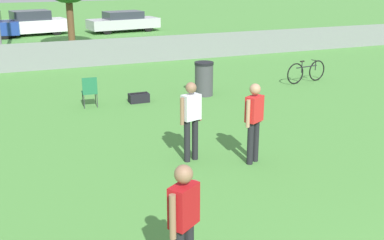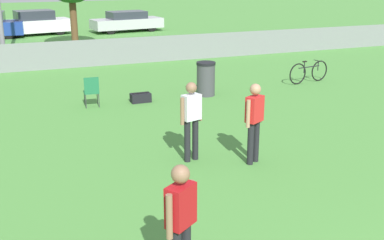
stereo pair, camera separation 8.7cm
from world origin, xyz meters
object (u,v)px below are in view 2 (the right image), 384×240
trash_bin (206,79)px  player_receiver_white (191,116)px  player_defender_red (181,219)px  parked_car_silver (127,21)px  parked_car_white (35,23)px  gear_bag_sideline (141,98)px  player_thrower_red (254,118)px  bicycle_sideline (309,72)px  folding_chair_sideline (91,90)px

trash_bin → player_receiver_white: bearing=-116.4°
player_defender_red → parked_car_silver: 25.99m
player_defender_red → player_receiver_white: bearing=32.4°
parked_car_silver → player_receiver_white: bearing=-108.5°
trash_bin → parked_car_white: parked_car_white is taller
gear_bag_sideline → parked_car_silver: bearing=77.0°
player_thrower_red → parked_car_white: (-2.56, 22.52, -0.27)m
player_receiver_white → parked_car_white: (-1.43, 21.93, -0.27)m
player_defender_red → bicycle_sideline: size_ratio=0.96×
player_thrower_red → player_defender_red: bearing=-158.9°
trash_bin → bicycle_sideline: bearing=4.3°
player_thrower_red → player_defender_red: same height
player_thrower_red → bicycle_sideline: bearing=18.6°
trash_bin → gear_bag_sideline: trash_bin is taller
player_thrower_red → player_receiver_white: bearing=124.0°
parked_car_white → parked_car_silver: (5.53, -0.48, -0.06)m
trash_bin → gear_bag_sideline: size_ratio=1.78×
folding_chair_sideline → gear_bag_sideline: bearing=-176.6°
trash_bin → player_defender_red: bearing=-115.0°
player_receiver_white → folding_chair_sideline: size_ratio=1.86×
player_receiver_white → gear_bag_sideline: 4.91m
player_thrower_red → parked_car_silver: (2.97, 22.04, -0.33)m
bicycle_sideline → parked_car_silver: (-2.37, 16.29, 0.26)m
player_defender_red → folding_chair_sideline: size_ratio=1.86×
parked_car_white → gear_bag_sideline: bearing=-93.8°
player_receiver_white → folding_chair_sideline: (-1.18, 4.84, -0.46)m
player_thrower_red → gear_bag_sideline: 5.55m
gear_bag_sideline → player_thrower_red: bearing=-81.0°
folding_chair_sideline → player_defender_red: bearing=90.4°
player_thrower_red → parked_car_silver: size_ratio=0.36×
player_defender_red → folding_chair_sideline: bearing=52.5°
folding_chair_sideline → parked_car_white: (-0.25, 17.10, 0.19)m
gear_bag_sideline → parked_car_silver: 17.06m
bicycle_sideline → parked_car_silver: 16.46m
gear_bag_sideline → bicycle_sideline: bearing=3.1°
folding_chair_sideline → bicycle_sideline: bearing=-173.9°
player_receiver_white → player_defender_red: bearing=-128.5°
player_thrower_red → trash_bin: player_thrower_red is taller
player_receiver_white → parked_car_silver: size_ratio=0.36×
player_thrower_red → player_defender_red: (-2.80, -3.30, 0.00)m
player_thrower_red → gear_bag_sideline: player_thrower_red is taller
player_thrower_red → folding_chair_sideline: 5.92m
player_receiver_white → player_defender_red: size_ratio=1.00×
parked_car_white → player_defender_red: bearing=-100.1°
player_receiver_white → trash_bin: bearing=48.3°
folding_chair_sideline → gear_bag_sideline: folding_chair_sideline is taller
player_defender_red → gear_bag_sideline: size_ratio=2.80×
player_receiver_white → folding_chair_sideline: bearing=88.4°
player_defender_red → parked_car_white: 25.82m
player_thrower_red → parked_car_white: 22.67m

